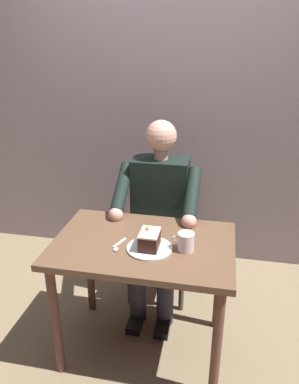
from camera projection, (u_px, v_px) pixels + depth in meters
The scene contains 9 objects.
ground_plane at pixel (144, 346), 2.24m from camera, with size 14.00×14.00×0.00m, color #847254.
cafe_rear_panel at pixel (176, 73), 2.72m from camera, with size 6.40×0.12×3.00m, color gray.
dining_table at pixel (143, 258), 2.00m from camera, with size 0.97×0.64×0.73m.
chair at pixel (162, 225), 2.62m from camera, with size 0.42×0.42×0.91m.
seated_person at pixel (158, 215), 2.40m from camera, with size 0.53×0.58×1.27m.
dessert_plate at pixel (150, 248), 1.90m from camera, with size 0.24×0.24×0.01m, color white.
cake_slice at pixel (150, 240), 1.88m from camera, with size 0.10×0.14×0.11m.
coffee_cup at pixel (186, 241), 1.87m from camera, with size 0.12×0.08×0.10m.
dessert_spoon at pixel (117, 246), 1.92m from camera, with size 0.05×0.14×0.01m.
Camera 1 is at (-0.37, 1.67, 1.73)m, focal length 34.39 mm.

